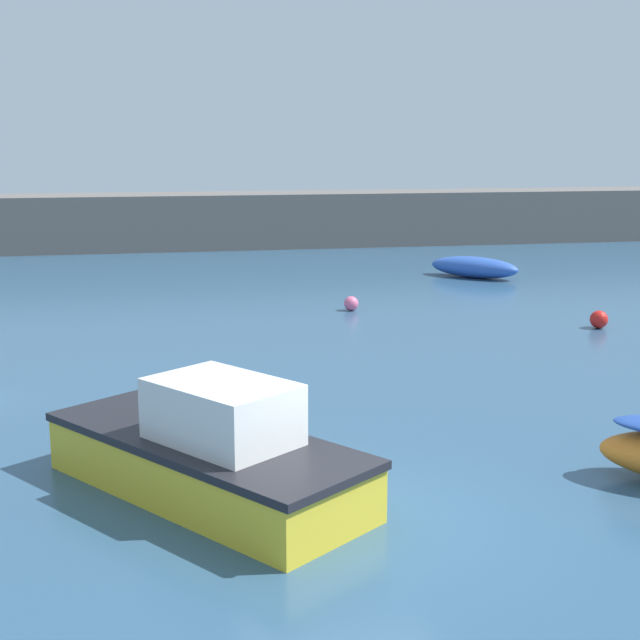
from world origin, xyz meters
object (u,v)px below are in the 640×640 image
object	(u,v)px
rowboat_blue_near	(474,267)
mooring_buoy_red	(599,319)
motorboat_with_cabin	(210,453)
mooring_buoy_pink	(351,303)

from	to	relation	value
rowboat_blue_near	mooring_buoy_red	bearing A→B (deg)	135.86
motorboat_with_cabin	rowboat_blue_near	xyz separation A→B (m)	(10.94, 18.54, -0.25)
motorboat_with_cabin	mooring_buoy_pink	size ratio (longest dim) A/B	12.48
rowboat_blue_near	motorboat_with_cabin	bearing A→B (deg)	104.29
rowboat_blue_near	mooring_buoy_red	distance (m)	9.04
mooring_buoy_pink	mooring_buoy_red	bearing A→B (deg)	-31.60
rowboat_blue_near	mooring_buoy_red	world-z (taller)	rowboat_blue_near
mooring_buoy_red	mooring_buoy_pink	distance (m)	7.05
motorboat_with_cabin	mooring_buoy_red	xyz separation A→B (m)	(11.10, 9.50, -0.39)
rowboat_blue_near	mooring_buoy_red	xyz separation A→B (m)	(0.16, -9.04, -0.14)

